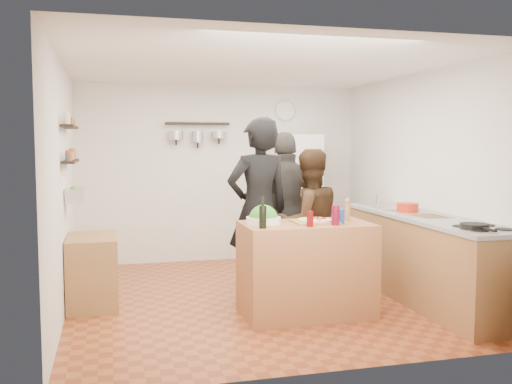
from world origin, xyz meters
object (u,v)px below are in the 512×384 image
object	(u,v)px
red_bowl	(407,208)
counter_run	(425,259)
prep_island	(306,269)
fridge	(292,198)
person_left	(258,210)
person_center	(308,224)
salt_canister	(340,217)
salad_bowl	(263,220)
pepper_mill	(347,212)
wall_clock	(285,111)
side_table	(93,271)
wine_bottle	(263,217)
person_back	(286,211)
skillet	(474,226)

from	to	relation	value
red_bowl	counter_run	bearing A→B (deg)	-80.64
prep_island	fridge	distance (m)	2.59
person_left	person_center	world-z (taller)	person_left
salt_canister	person_center	world-z (taller)	person_center
salad_bowl	pepper_mill	size ratio (longest dim) A/B	1.87
red_bowl	wall_clock	world-z (taller)	wall_clock
prep_island	counter_run	distance (m)	1.41
person_center	side_table	distance (m)	2.32
salt_canister	wine_bottle	bearing A→B (deg)	-172.87
fridge	wall_clock	distance (m)	1.29
salad_bowl	person_left	size ratio (longest dim) A/B	0.17
person_back	skillet	bearing A→B (deg)	124.69
red_bowl	side_table	xyz separation A→B (m)	(-3.39, 0.37, -0.61)
pepper_mill	wall_clock	world-z (taller)	wall_clock
wall_clock	wine_bottle	bearing A→B (deg)	-110.93
wine_bottle	person_left	xyz separation A→B (m)	(0.18, 0.83, -0.03)
counter_run	person_left	bearing A→B (deg)	165.62
pepper_mill	salt_canister	xyz separation A→B (m)	(-0.15, -0.17, -0.02)
wine_bottle	side_table	size ratio (longest dim) A/B	0.25
prep_island	counter_run	xyz separation A→B (m)	(1.40, 0.17, -0.01)
salad_bowl	person_center	xyz separation A→B (m)	(0.64, 0.51, -0.13)
red_bowl	wall_clock	xyz separation A→B (m)	(-0.70, 2.33, 1.18)
salt_canister	side_table	distance (m)	2.60
side_table	fridge	bearing A→B (deg)	31.12
salad_bowl	wall_clock	bearing A→B (deg)	68.65
side_table	wall_clock	bearing A→B (deg)	35.99
salt_canister	skillet	xyz separation A→B (m)	(1.00, -0.68, -0.03)
person_left	person_back	bearing A→B (deg)	-149.87
prep_island	salt_canister	xyz separation A→B (m)	(0.30, -0.12, 0.52)
person_left	skillet	bearing A→B (deg)	126.97
prep_island	salt_canister	world-z (taller)	salt_canister
person_back	fridge	size ratio (longest dim) A/B	1.01
wine_bottle	red_bowl	size ratio (longest dim) A/B	0.85
pepper_mill	wall_clock	distance (m)	2.99
person_back	red_bowl	bearing A→B (deg)	158.00
prep_island	pepper_mill	size ratio (longest dim) A/B	7.02
pepper_mill	skillet	size ratio (longest dim) A/B	0.70
wine_bottle	counter_run	size ratio (longest dim) A/B	0.08
person_left	wall_clock	size ratio (longest dim) A/B	6.52
person_center	red_bowl	bearing A→B (deg)	167.64
skillet	red_bowl	world-z (taller)	red_bowl
person_left	person_back	distance (m)	0.59
person_left	wall_clock	xyz separation A→B (m)	(0.98, 2.19, 1.17)
person_back	wall_clock	distance (m)	2.25
side_table	person_center	bearing A→B (deg)	-7.15
person_back	wall_clock	bearing A→B (deg)	-105.47
salad_bowl	person_left	bearing A→B (deg)	80.14
fridge	person_left	bearing A→B (deg)	-117.74
wine_bottle	person_back	xyz separation A→B (m)	(0.61, 1.23, -0.10)
red_bowl	person_left	bearing A→B (deg)	175.24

